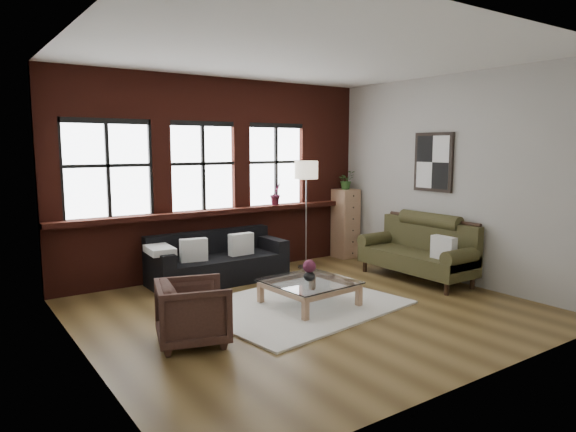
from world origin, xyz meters
TOP-DOWN VIEW (x-y plane):
  - floor at (0.00, 0.00)m, footprint 5.50×5.50m
  - ceiling at (0.00, 0.00)m, footprint 5.50×5.50m
  - wall_back at (0.00, 2.50)m, footprint 5.50×0.00m
  - wall_front at (0.00, -2.50)m, footprint 5.50×0.00m
  - wall_left at (-2.75, 0.00)m, footprint 0.00×5.00m
  - wall_right at (2.75, 0.00)m, footprint 0.00×5.00m
  - brick_backwall at (0.00, 2.44)m, footprint 5.50×0.12m
  - sill_ledge at (0.00, 2.35)m, footprint 5.50×0.30m
  - window_left at (-1.80, 2.45)m, footprint 1.38×0.10m
  - window_mid at (-0.30, 2.45)m, footprint 1.38×0.10m
  - window_right at (1.10, 2.45)m, footprint 1.38×0.10m
  - wall_poster at (2.72, 0.30)m, footprint 0.05×0.74m
  - shag_rug at (-0.03, 0.18)m, footprint 2.82×2.36m
  - dark_sofa at (-0.32, 1.90)m, footprint 2.12×0.86m
  - pillow_a at (-0.78, 1.80)m, footprint 0.42×0.21m
  - pillow_b at (0.03, 1.80)m, footprint 0.41×0.16m
  - vintage_settee at (2.30, 0.23)m, footprint 0.86×1.93m
  - pillow_settee at (2.22, -0.36)m, footprint 0.14×0.38m
  - armchair at (-1.70, -0.22)m, footprint 0.93×0.91m
  - coffee_table at (0.11, 0.12)m, footprint 1.12×1.12m
  - vase at (0.11, 0.12)m, footprint 0.20×0.20m
  - flowers at (0.11, 0.12)m, footprint 0.17×0.17m
  - drawer_chest at (2.50, 2.15)m, footprint 0.40×0.40m
  - potted_plant_top at (2.50, 2.15)m, footprint 0.34×0.31m
  - floor_lamp at (1.35, 1.86)m, footprint 0.40×0.40m
  - sill_plant at (1.03, 2.32)m, footprint 0.27×0.25m

SIDE VIEW (x-z plane):
  - floor at x=0.00m, z-range 0.00..0.00m
  - shag_rug at x=-0.03m, z-range 0.00..0.03m
  - coffee_table at x=0.11m, z-range -0.01..0.34m
  - armchair at x=-1.70m, z-range 0.00..0.68m
  - dark_sofa at x=-0.32m, z-range 0.00..0.77m
  - vase at x=0.11m, z-range 0.34..0.50m
  - vintage_settee at x=2.30m, z-range 0.00..1.03m
  - flowers at x=0.11m, z-range 0.45..0.62m
  - pillow_a at x=-0.78m, z-range 0.40..0.74m
  - pillow_b at x=0.03m, z-range 0.40..0.74m
  - pillow_settee at x=2.22m, z-range 0.45..0.79m
  - drawer_chest at x=2.50m, z-range 0.00..1.30m
  - floor_lamp at x=1.35m, z-range 0.00..2.00m
  - sill_ledge at x=0.00m, z-range 1.00..1.08m
  - sill_plant at x=1.03m, z-range 1.08..1.48m
  - potted_plant_top at x=2.50m, z-range 1.30..1.65m
  - wall_back at x=0.00m, z-range -1.15..4.35m
  - wall_front at x=0.00m, z-range -1.15..4.35m
  - wall_left at x=-2.75m, z-range -0.90..4.10m
  - wall_right at x=2.75m, z-range -0.90..4.10m
  - brick_backwall at x=0.00m, z-range 0.00..3.20m
  - window_left at x=-1.80m, z-range 1.00..2.50m
  - window_mid at x=-0.30m, z-range 1.00..2.50m
  - window_right at x=1.10m, z-range 1.00..2.50m
  - wall_poster at x=2.72m, z-range 1.38..2.32m
  - ceiling at x=0.00m, z-range 3.20..3.20m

